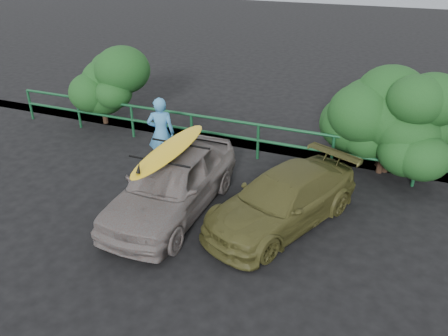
% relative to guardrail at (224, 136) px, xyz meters
% --- Properties ---
extents(ground, '(80.00, 80.00, 0.00)m').
position_rel_guardrail_xyz_m(ground, '(0.00, -5.00, -0.52)').
color(ground, black).
extents(guardrail, '(14.00, 0.08, 1.04)m').
position_rel_guardrail_xyz_m(guardrail, '(0.00, 0.00, 0.00)').
color(guardrail, '#144928').
rests_on(guardrail, ground).
extents(shrub_left, '(3.20, 2.40, 2.49)m').
position_rel_guardrail_xyz_m(shrub_left, '(-4.80, 0.40, 0.72)').
color(shrub_left, '#1A471B').
rests_on(shrub_left, ground).
extents(shrub_right, '(3.20, 2.40, 2.52)m').
position_rel_guardrail_xyz_m(shrub_right, '(5.00, 0.50, 0.74)').
color(shrub_right, '#1A471B').
rests_on(shrub_right, ground).
extents(sedan, '(1.67, 4.13, 1.41)m').
position_rel_guardrail_xyz_m(sedan, '(0.10, -3.19, 0.18)').
color(sedan, slate).
rests_on(sedan, ground).
extents(olive_vehicle, '(3.00, 4.17, 1.12)m').
position_rel_guardrail_xyz_m(olive_vehicle, '(2.45, -2.72, 0.04)').
color(olive_vehicle, '#47451F').
rests_on(olive_vehicle, ground).
extents(man, '(0.82, 0.70, 1.91)m').
position_rel_guardrail_xyz_m(man, '(-1.18, -1.39, 0.43)').
color(man, teal).
rests_on(man, ground).
extents(roof_rack, '(1.40, 0.98, 0.05)m').
position_rel_guardrail_xyz_m(roof_rack, '(0.10, -3.19, 0.91)').
color(roof_rack, black).
rests_on(roof_rack, sedan).
extents(surfboard, '(0.61, 2.90, 0.09)m').
position_rel_guardrail_xyz_m(surfboard, '(0.10, -3.19, 0.97)').
color(surfboard, gold).
rests_on(surfboard, roof_rack).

